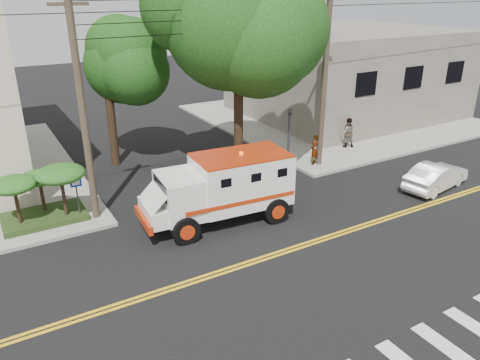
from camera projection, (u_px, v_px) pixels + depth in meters
ground at (292, 249)px, 17.24m from camera, size 100.00×100.00×0.00m
sidewalk_ne at (332, 117)px, 34.24m from camera, size 17.00×17.00×0.15m
building_right at (347, 71)px, 34.15m from camera, size 14.00×12.00×6.00m
utility_pole_left at (83, 114)px, 17.67m from camera, size 0.28×0.28×9.00m
utility_pole_right at (324, 82)px, 23.37m from camera, size 0.28×0.28×9.00m
tree_main at (250, 30)px, 20.30m from camera, size 6.08×5.70×9.85m
tree_left at (112, 56)px, 23.16m from camera, size 4.48×4.20×7.70m
tree_right at (264, 31)px, 31.56m from camera, size 4.80×4.50×8.20m
traffic_signal at (289, 137)px, 22.61m from camera, size 0.15×0.18×3.60m
accessibility_sign at (77, 191)px, 18.74m from camera, size 0.45×0.10×2.02m
palm_planter at (41, 187)px, 18.42m from camera, size 3.52×2.63×2.36m
armored_truck at (224, 185)px, 18.74m from camera, size 6.25×2.87×2.77m
parked_sedan at (436, 176)px, 22.15m from camera, size 3.99×1.96×1.26m
pedestrian_a at (314, 150)px, 24.71m from camera, size 0.69×0.68×1.61m
pedestrian_b at (347, 132)px, 27.34m from camera, size 1.05×0.97×1.75m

